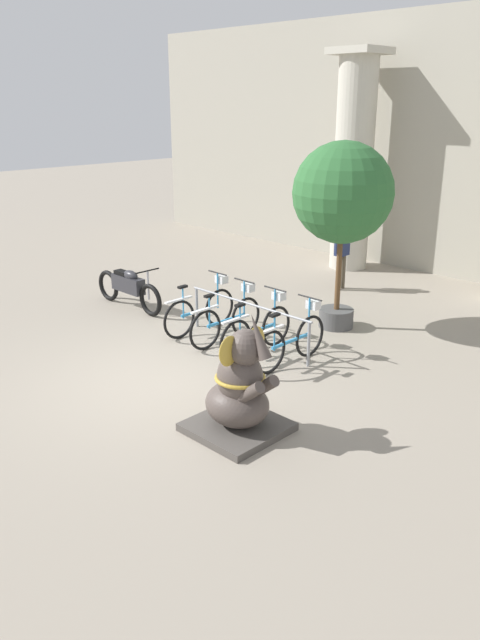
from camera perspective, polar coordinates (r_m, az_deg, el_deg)
name	(u,v)px	position (r m, az deg, el deg)	size (l,w,h in m)	color
ground_plane	(164,380)	(9.58, -6.95, -5.48)	(60.00, 60.00, 0.00)	gray
building_facade	(454,147)	(15.56, 18.95, 14.71)	(20.00, 0.20, 6.00)	#A39E8E
column_left	(354,161)	(15.75, 10.34, 14.08)	(1.16, 1.16, 5.16)	#BCB7A8
bike_rack	(248,313)	(10.65, 0.76, 0.63)	(2.76, 0.05, 0.77)	gray
bicycle_0	(201,310)	(11.36, -3.56, 0.96)	(0.48, 1.69, 1.04)	black
bicycle_1	(227,319)	(10.84, -1.16, 0.07)	(0.48, 1.69, 1.04)	black
bicycle_2	(258,329)	(10.37, 1.64, -0.84)	(0.48, 1.69, 1.04)	black
bicycle_3	(292,340)	(9.95, 4.77, -1.81)	(0.48, 1.69, 1.04)	black
elephant_statue	(240,391)	(7.86, -0.02, -6.53)	(1.12, 1.12, 1.68)	#4C4742
motorcycle	(129,287)	(12.83, -10.15, 3.00)	(2.09, 0.55, 0.92)	black
person_pedestrian	(342,248)	(13.99, 9.31, 6.53)	(0.21, 0.47, 1.59)	brown
potted_tree	(343,196)	(11.25, 9.37, 11.12)	(1.78, 1.78, 3.38)	#4C4C4C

